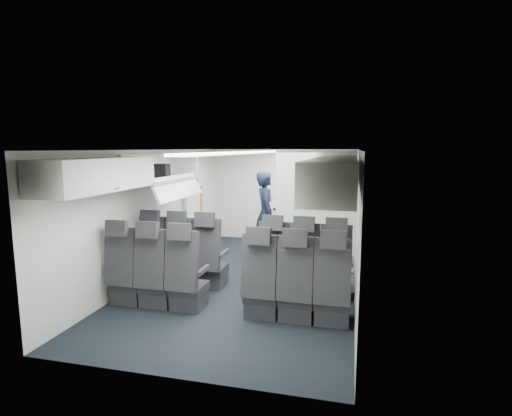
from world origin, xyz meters
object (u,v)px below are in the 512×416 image
at_px(seat_row_mid, 223,284).
at_px(flight_attendant, 266,214).
at_px(boarding_door, 194,207).
at_px(seat_row_front, 242,265).
at_px(carry_on_bag, 157,171).
at_px(galley_unit, 322,203).

distance_m(seat_row_mid, flight_attendant, 2.98).
height_order(seat_row_mid, boarding_door, boarding_door).
height_order(seat_row_front, carry_on_bag, carry_on_bag).
relative_size(seat_row_front, carry_on_bag, 9.27).
bearing_deg(boarding_door, seat_row_front, -51.84).
bearing_deg(seat_row_front, boarding_door, 128.16).
bearing_deg(galley_unit, boarding_door, -155.72).
bearing_deg(seat_row_front, carry_on_bag, 176.29).
height_order(seat_row_mid, flight_attendant, flight_attendant).
height_order(galley_unit, carry_on_bag, carry_on_bag).
relative_size(seat_row_front, galley_unit, 1.75).
relative_size(galley_unit, boarding_door, 1.02).
xyz_separation_m(seat_row_mid, flight_attendant, (-0.07, 2.94, 0.46)).
bearing_deg(boarding_door, carry_on_bag, -83.45).
relative_size(seat_row_mid, carry_on_bag, 9.27).
bearing_deg(carry_on_bag, seat_row_front, -10.66).
xyz_separation_m(seat_row_front, carry_on_bag, (-1.41, 0.09, 1.42)).
bearing_deg(boarding_door, flight_attendant, -1.56).
bearing_deg(carry_on_bag, seat_row_mid, -42.06).
xyz_separation_m(boarding_door, flight_attendant, (1.57, -0.04, -0.09)).
relative_size(galley_unit, carry_on_bag, 5.29).
height_order(flight_attendant, carry_on_bag, carry_on_bag).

